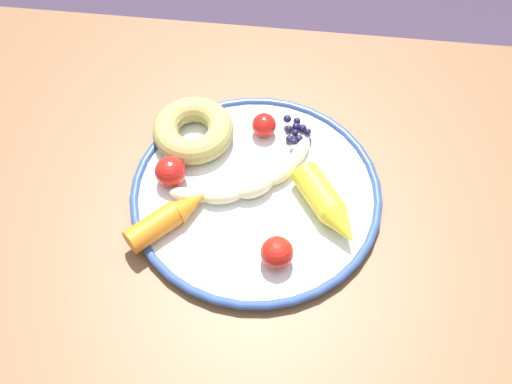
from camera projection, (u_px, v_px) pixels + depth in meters
name	position (u px, v px, depth m)	size (l,w,h in m)	color
ground_plane	(246.00, 377.00, 1.41)	(6.00, 6.00, 0.00)	#3C2E42
dining_table	(241.00, 250.00, 0.88)	(1.16, 0.77, 0.72)	brown
plate	(256.00, 193.00, 0.82)	(0.35, 0.35, 0.02)	white
banana	(251.00, 182.00, 0.82)	(0.19, 0.13, 0.03)	#F8E6B1
carrot_orange	(169.00, 217.00, 0.78)	(0.11, 0.11, 0.03)	orange
carrot_yellow	(328.00, 206.00, 0.78)	(0.10, 0.13, 0.04)	yellow
donut	(193.00, 130.00, 0.86)	(0.12, 0.12, 0.04)	tan
blueberry_pile	(297.00, 132.00, 0.87)	(0.04, 0.06, 0.02)	#191638
tomato_near	(170.00, 172.00, 0.81)	(0.04, 0.04, 0.04)	red
tomato_mid	(277.00, 253.00, 0.74)	(0.04, 0.04, 0.04)	red
tomato_far	(264.00, 125.00, 0.86)	(0.04, 0.04, 0.04)	red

